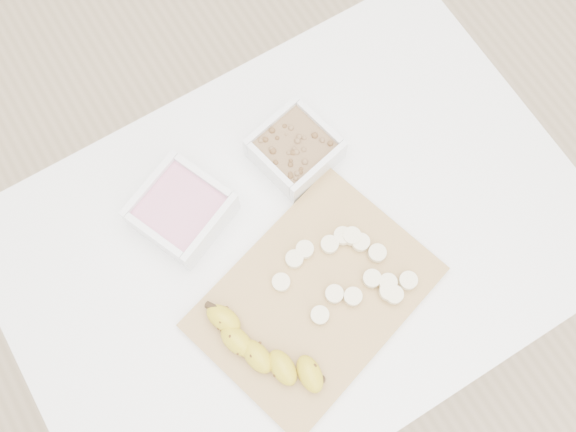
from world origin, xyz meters
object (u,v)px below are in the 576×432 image
bowl_granola (295,149)px  cutting_board (315,297)px  table (296,254)px  bowl_yogurt (181,210)px  banana (266,352)px

bowl_granola → cutting_board: bowl_granola is taller
table → bowl_granola: bearing=59.9°
table → bowl_yogurt: size_ratio=5.41×
cutting_board → banana: (-0.12, -0.04, 0.03)m
bowl_granola → banana: 0.35m
table → cutting_board: cutting_board is taller
table → cutting_board: size_ratio=2.63×
banana → bowl_granola: bearing=36.1°
bowl_granola → table: bearing=-120.1°
bowl_granola → banana: (-0.22, -0.28, 0.00)m
bowl_granola → cutting_board: 0.26m
cutting_board → banana: size_ratio=1.77×
table → banana: (-0.14, -0.14, 0.13)m
bowl_yogurt → banana: size_ratio=0.86×
bowl_yogurt → banana: bearing=-89.4°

